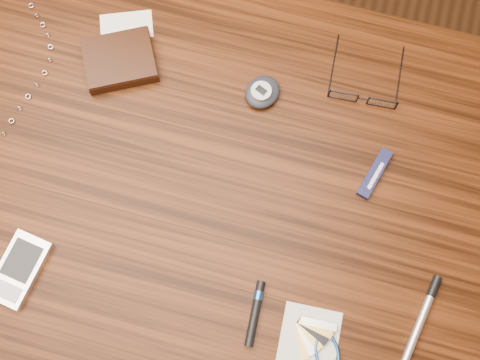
{
  "coord_description": "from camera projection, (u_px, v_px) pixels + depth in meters",
  "views": [
    {
      "loc": [
        0.12,
        -0.23,
        1.63
      ],
      "look_at": [
        0.06,
        0.01,
        0.76
      ],
      "focal_mm": 45.0,
      "sensor_mm": 36.0,
      "label": 1
    }
  ],
  "objects": [
    {
      "name": "black_blue_pen",
      "position": [
        255.0,
        311.0,
        0.86
      ],
      "size": [
        0.02,
        0.09,
        0.01
      ],
      "color": "black",
      "rests_on": "desk"
    },
    {
      "name": "desk",
      "position": [
        207.0,
        193.0,
        1.02
      ],
      "size": [
        1.0,
        0.7,
        0.75
      ],
      "color": "#3C1A09",
      "rests_on": "ground"
    },
    {
      "name": "pda_phone",
      "position": [
        19.0,
        269.0,
        0.87
      ],
      "size": [
        0.07,
        0.11,
        0.02
      ],
      "color": "silver",
      "rests_on": "desk"
    },
    {
      "name": "ground",
      "position": [
        220.0,
        252.0,
        1.64
      ],
      "size": [
        3.8,
        3.8,
        0.0
      ],
      "primitive_type": "plane",
      "color": "#472814",
      "rests_on": "ground"
    },
    {
      "name": "pocket_knife",
      "position": [
        375.0,
        173.0,
        0.92
      ],
      "size": [
        0.04,
        0.09,
        0.01
      ],
      "color": "#13153D",
      "rests_on": "desk"
    },
    {
      "name": "wallet_and_card",
      "position": [
        120.0,
        60.0,
        0.96
      ],
      "size": [
        0.14,
        0.17,
        0.02
      ],
      "color": "black",
      "rests_on": "desk"
    },
    {
      "name": "pedometer",
      "position": [
        262.0,
        92.0,
        0.95
      ],
      "size": [
        0.07,
        0.08,
        0.02
      ],
      "color": "black",
      "rests_on": "desk"
    },
    {
      "name": "silver_pen",
      "position": [
        423.0,
        316.0,
        0.86
      ],
      "size": [
        0.04,
        0.15,
        0.01
      ],
      "color": "silver",
      "rests_on": "desk"
    },
    {
      "name": "eyeglasses",
      "position": [
        363.0,
        96.0,
        0.95
      ],
      "size": [
        0.12,
        0.12,
        0.02
      ],
      "color": "black",
      "rests_on": "desk"
    },
    {
      "name": "notepad_keys",
      "position": [
        318.0,
        345.0,
        0.85
      ],
      "size": [
        0.11,
        0.1,
        0.01
      ],
      "color": "silver",
      "rests_on": "desk"
    }
  ]
}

